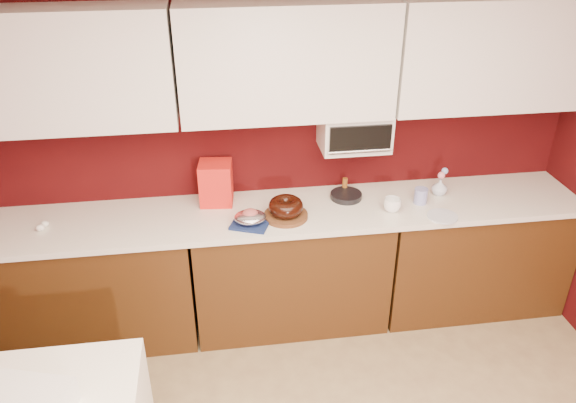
% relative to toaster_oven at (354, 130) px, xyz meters
% --- Properties ---
extents(ceiling, '(4.00, 4.50, 0.02)m').
position_rel_toaster_oven_xyz_m(ceiling, '(-0.45, -2.10, 1.12)').
color(ceiling, white).
rests_on(ceiling, wall_back).
extents(wall_back, '(4.00, 0.02, 2.50)m').
position_rel_toaster_oven_xyz_m(wall_back, '(-0.45, 0.15, -0.12)').
color(wall_back, '#3E0809').
rests_on(wall_back, floor).
extents(base_cabinet_left, '(1.31, 0.58, 0.86)m').
position_rel_toaster_oven_xyz_m(base_cabinet_left, '(-1.78, -0.17, -0.95)').
color(base_cabinet_left, '#43250D').
rests_on(base_cabinet_left, floor).
extents(base_cabinet_center, '(1.31, 0.58, 0.86)m').
position_rel_toaster_oven_xyz_m(base_cabinet_center, '(-0.45, -0.17, -0.95)').
color(base_cabinet_center, '#43250D').
rests_on(base_cabinet_center, floor).
extents(base_cabinet_right, '(1.31, 0.58, 0.86)m').
position_rel_toaster_oven_xyz_m(base_cabinet_right, '(0.88, -0.17, -0.95)').
color(base_cabinet_right, '#43250D').
rests_on(base_cabinet_right, floor).
extents(countertop, '(4.00, 0.62, 0.04)m').
position_rel_toaster_oven_xyz_m(countertop, '(-0.45, -0.17, -0.49)').
color(countertop, silver).
rests_on(countertop, base_cabinet_center).
extents(upper_cabinet_left, '(1.31, 0.33, 0.70)m').
position_rel_toaster_oven_xyz_m(upper_cabinet_left, '(-1.78, -0.02, 0.48)').
color(upper_cabinet_left, white).
rests_on(upper_cabinet_left, wall_back).
extents(upper_cabinet_center, '(1.31, 0.33, 0.70)m').
position_rel_toaster_oven_xyz_m(upper_cabinet_center, '(-0.45, -0.02, 0.48)').
color(upper_cabinet_center, white).
rests_on(upper_cabinet_center, wall_back).
extents(upper_cabinet_right, '(1.31, 0.33, 0.70)m').
position_rel_toaster_oven_xyz_m(upper_cabinet_right, '(0.88, -0.02, 0.48)').
color(upper_cabinet_right, white).
rests_on(upper_cabinet_right, wall_back).
extents(toaster_oven, '(0.45, 0.30, 0.25)m').
position_rel_toaster_oven_xyz_m(toaster_oven, '(0.00, 0.00, 0.00)').
color(toaster_oven, white).
rests_on(toaster_oven, upper_cabinet_center).
extents(toaster_oven_door, '(0.40, 0.02, 0.18)m').
position_rel_toaster_oven_xyz_m(toaster_oven_door, '(0.00, -0.16, 0.00)').
color(toaster_oven_door, black).
rests_on(toaster_oven_door, toaster_oven).
extents(toaster_oven_handle, '(0.42, 0.02, 0.02)m').
position_rel_toaster_oven_xyz_m(toaster_oven_handle, '(0.00, -0.18, -0.07)').
color(toaster_oven_handle, silver).
rests_on(toaster_oven_handle, toaster_oven).
extents(cake_base, '(0.31, 0.31, 0.03)m').
position_rel_toaster_oven_xyz_m(cake_base, '(-0.49, -0.26, -0.46)').
color(cake_base, brown).
rests_on(cake_base, countertop).
extents(bundt_cake, '(0.28, 0.28, 0.09)m').
position_rel_toaster_oven_xyz_m(bundt_cake, '(-0.49, -0.26, -0.39)').
color(bundt_cake, black).
rests_on(bundt_cake, cake_base).
extents(navy_towel, '(0.28, 0.26, 0.02)m').
position_rel_toaster_oven_xyz_m(navy_towel, '(-0.73, -0.32, -0.47)').
color(navy_towel, navy).
rests_on(navy_towel, countertop).
extents(foil_ham_nest, '(0.22, 0.19, 0.07)m').
position_rel_toaster_oven_xyz_m(foil_ham_nest, '(-0.73, -0.32, -0.42)').
color(foil_ham_nest, silver).
rests_on(foil_ham_nest, navy_towel).
extents(roasted_ham, '(0.13, 0.12, 0.07)m').
position_rel_toaster_oven_xyz_m(roasted_ham, '(-0.73, -0.32, -0.40)').
color(roasted_ham, '#AD534F').
rests_on(roasted_ham, foil_ham_nest).
extents(pandoro_box, '(0.23, 0.22, 0.29)m').
position_rel_toaster_oven_xyz_m(pandoro_box, '(-0.93, 0.01, -0.33)').
color(pandoro_box, red).
rests_on(pandoro_box, countertop).
extents(dark_pan, '(0.23, 0.23, 0.04)m').
position_rel_toaster_oven_xyz_m(dark_pan, '(-0.05, -0.06, -0.46)').
color(dark_pan, black).
rests_on(dark_pan, countertop).
extents(coffee_mug, '(0.14, 0.14, 0.11)m').
position_rel_toaster_oven_xyz_m(coffee_mug, '(0.21, -0.28, -0.42)').
color(coffee_mug, white).
rests_on(coffee_mug, countertop).
extents(blue_jar, '(0.10, 0.10, 0.11)m').
position_rel_toaster_oven_xyz_m(blue_jar, '(0.44, -0.19, -0.42)').
color(blue_jar, '#1C299C').
rests_on(blue_jar, countertop).
extents(flower_vase, '(0.11, 0.11, 0.13)m').
position_rel_toaster_oven_xyz_m(flower_vase, '(0.61, -0.10, -0.41)').
color(flower_vase, silver).
rests_on(flower_vase, countertop).
extents(flower_pink, '(0.05, 0.05, 0.05)m').
position_rel_toaster_oven_xyz_m(flower_pink, '(0.61, -0.10, -0.33)').
color(flower_pink, pink).
rests_on(flower_pink, flower_vase).
extents(flower_blue, '(0.05, 0.05, 0.05)m').
position_rel_toaster_oven_xyz_m(flower_blue, '(0.64, -0.08, -0.30)').
color(flower_blue, '#8BA4DF').
rests_on(flower_blue, flower_vase).
extents(china_plate, '(0.25, 0.25, 0.01)m').
position_rel_toaster_oven_xyz_m(china_plate, '(0.51, -0.40, -0.47)').
color(china_plate, silver).
rests_on(china_plate, countertop).
extents(amber_bottle, '(0.04, 0.04, 0.11)m').
position_rel_toaster_oven_xyz_m(amber_bottle, '(-0.03, 0.04, -0.42)').
color(amber_bottle, brown).
rests_on(amber_bottle, countertop).
extents(egg_left, '(0.06, 0.05, 0.04)m').
position_rel_toaster_oven_xyz_m(egg_left, '(-2.01, -0.16, -0.45)').
color(egg_left, silver).
rests_on(egg_left, countertop).
extents(egg_right, '(0.06, 0.05, 0.04)m').
position_rel_toaster_oven_xyz_m(egg_right, '(-2.03, -0.20, -0.45)').
color(egg_right, white).
rests_on(egg_right, countertop).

